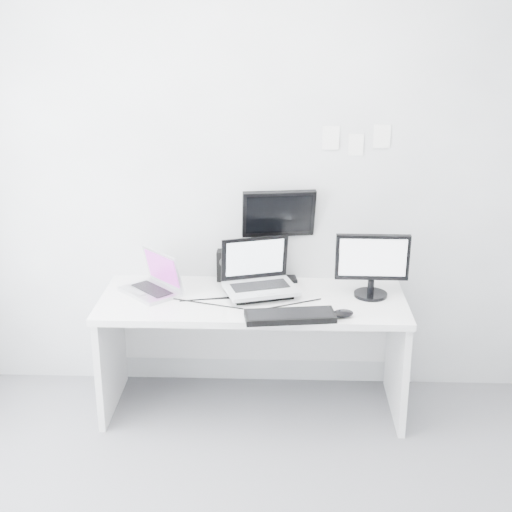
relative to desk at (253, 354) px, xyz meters
name	(u,v)px	position (x,y,z in m)	size (l,w,h in m)	color
back_wall	(255,182)	(0.00, 0.35, 0.99)	(3.60, 3.60, 0.00)	silver
desk	(253,354)	(0.00, 0.00, 0.00)	(1.80, 0.70, 0.73)	white
macbook	(149,273)	(-0.62, 0.05, 0.49)	(0.34, 0.26, 0.26)	#B8B7BC
speaker	(225,265)	(-0.19, 0.29, 0.46)	(0.10, 0.10, 0.19)	black
dell_laptop	(261,269)	(0.05, 0.04, 0.54)	(0.41, 0.32, 0.34)	silver
rear_monitor	(278,234)	(0.14, 0.31, 0.67)	(0.44, 0.16, 0.60)	black
samsung_monitor	(372,265)	(0.70, 0.06, 0.56)	(0.43, 0.20, 0.39)	black
keyboard	(290,316)	(0.22, -0.29, 0.38)	(0.50, 0.18, 0.03)	black
mouse	(342,313)	(0.51, -0.25, 0.39)	(0.13, 0.08, 0.04)	black
wall_note_0	(331,138)	(0.45, 0.34, 1.26)	(0.10, 0.00, 0.14)	white
wall_note_1	(356,145)	(0.60, 0.34, 1.22)	(0.09, 0.00, 0.13)	white
wall_note_2	(382,136)	(0.75, 0.34, 1.26)	(0.10, 0.00, 0.14)	white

